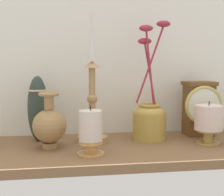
{
  "coord_description": "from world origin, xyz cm",
  "views": [
    {
      "loc": [
        -13.79,
        -92.91,
        24.24
      ],
      "look_at": [
        0.33,
        0.0,
        14.0
      ],
      "focal_mm": 52.95,
      "sensor_mm": 36.0,
      "label": 1
    }
  ],
  "objects_px": {
    "pillar_candle_front": "(209,121)",
    "pillar_candle_near_clock": "(91,131)",
    "brass_vase_bulbous": "(49,125)",
    "candlestick_tall_center": "(92,98)",
    "mantel_clock": "(199,108)",
    "tall_ceramic_vase": "(38,108)",
    "brass_vase_jar": "(149,116)"
  },
  "relations": [
    {
      "from": "brass_vase_bulbous",
      "to": "tall_ceramic_vase",
      "type": "bearing_deg",
      "value": 110.33
    },
    {
      "from": "mantel_clock",
      "to": "pillar_candle_front",
      "type": "bearing_deg",
      "value": -98.58
    },
    {
      "from": "candlestick_tall_center",
      "to": "pillar_candle_near_clock",
      "type": "distance_m",
      "value": 0.15
    },
    {
      "from": "brass_vase_jar",
      "to": "pillar_candle_near_clock",
      "type": "height_order",
      "value": "brass_vase_jar"
    },
    {
      "from": "candlestick_tall_center",
      "to": "brass_vase_bulbous",
      "type": "distance_m",
      "value": 0.15
    },
    {
      "from": "mantel_clock",
      "to": "candlestick_tall_center",
      "type": "distance_m",
      "value": 0.36
    },
    {
      "from": "brass_vase_jar",
      "to": "tall_ceramic_vase",
      "type": "bearing_deg",
      "value": 174.08
    },
    {
      "from": "brass_vase_bulbous",
      "to": "tall_ceramic_vase",
      "type": "xyz_separation_m",
      "value": [
        -0.04,
        0.1,
        0.03
      ]
    },
    {
      "from": "mantel_clock",
      "to": "brass_vase_bulbous",
      "type": "distance_m",
      "value": 0.49
    },
    {
      "from": "candlestick_tall_center",
      "to": "brass_vase_bulbous",
      "type": "bearing_deg",
      "value": -154.95
    },
    {
      "from": "mantel_clock",
      "to": "pillar_candle_near_clock",
      "type": "height_order",
      "value": "mantel_clock"
    },
    {
      "from": "mantel_clock",
      "to": "candlestick_tall_center",
      "type": "relative_size",
      "value": 0.42
    },
    {
      "from": "brass_vase_jar",
      "to": "tall_ceramic_vase",
      "type": "xyz_separation_m",
      "value": [
        -0.34,
        0.04,
        0.03
      ]
    },
    {
      "from": "candlestick_tall_center",
      "to": "pillar_candle_front",
      "type": "relative_size",
      "value": 3.33
    },
    {
      "from": "mantel_clock",
      "to": "tall_ceramic_vase",
      "type": "relative_size",
      "value": 0.89
    },
    {
      "from": "candlestick_tall_center",
      "to": "mantel_clock",
      "type": "bearing_deg",
      "value": 6.16
    },
    {
      "from": "pillar_candle_front",
      "to": "pillar_candle_near_clock",
      "type": "xyz_separation_m",
      "value": [
        -0.36,
        -0.06,
        -0.01
      ]
    },
    {
      "from": "mantel_clock",
      "to": "candlestick_tall_center",
      "type": "bearing_deg",
      "value": -173.84
    },
    {
      "from": "pillar_candle_front",
      "to": "candlestick_tall_center",
      "type": "bearing_deg",
      "value": 168.82
    },
    {
      "from": "pillar_candle_near_clock",
      "to": "tall_ceramic_vase",
      "type": "relative_size",
      "value": 0.64
    },
    {
      "from": "pillar_candle_near_clock",
      "to": "brass_vase_jar",
      "type": "bearing_deg",
      "value": 35.0
    },
    {
      "from": "mantel_clock",
      "to": "brass_vase_jar",
      "type": "distance_m",
      "value": 0.18
    },
    {
      "from": "brass_vase_bulbous",
      "to": "tall_ceramic_vase",
      "type": "height_order",
      "value": "tall_ceramic_vase"
    },
    {
      "from": "brass_vase_bulbous",
      "to": "pillar_candle_front",
      "type": "relative_size",
      "value": 1.26
    },
    {
      "from": "candlestick_tall_center",
      "to": "brass_vase_bulbous",
      "type": "height_order",
      "value": "candlestick_tall_center"
    },
    {
      "from": "pillar_candle_front",
      "to": "pillar_candle_near_clock",
      "type": "distance_m",
      "value": 0.36
    },
    {
      "from": "mantel_clock",
      "to": "brass_vase_jar",
      "type": "height_order",
      "value": "brass_vase_jar"
    },
    {
      "from": "brass_vase_jar",
      "to": "pillar_candle_near_clock",
      "type": "relative_size",
      "value": 2.87
    },
    {
      "from": "brass_vase_jar",
      "to": "candlestick_tall_center",
      "type": "bearing_deg",
      "value": -178.16
    },
    {
      "from": "mantel_clock",
      "to": "candlestick_tall_center",
      "type": "height_order",
      "value": "candlestick_tall_center"
    },
    {
      "from": "candlestick_tall_center",
      "to": "pillar_candle_near_clock",
      "type": "xyz_separation_m",
      "value": [
        -0.02,
        -0.13,
        -0.07
      ]
    },
    {
      "from": "mantel_clock",
      "to": "candlestick_tall_center",
      "type": "xyz_separation_m",
      "value": [
        -0.36,
        -0.04,
        0.04
      ]
    }
  ]
}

